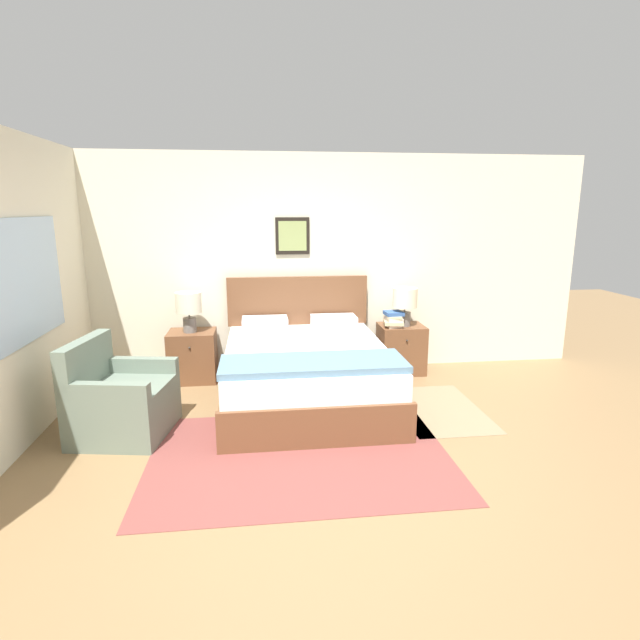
{
  "coord_description": "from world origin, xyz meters",
  "views": [
    {
      "loc": [
        -0.42,
        -3.31,
        1.96
      ],
      "look_at": [
        0.17,
        1.46,
        0.89
      ],
      "focal_mm": 28.0,
      "sensor_mm": 36.0,
      "label": 1
    }
  ],
  "objects_px": {
    "armchair": "(120,402)",
    "table_lamp_by_door": "(405,301)",
    "nightstand_by_door": "(401,349)",
    "bed": "(306,372)",
    "nightstand_near_window": "(193,356)",
    "table_lamp_near_window": "(189,306)"
  },
  "relations": [
    {
      "from": "nightstand_by_door",
      "to": "armchair",
      "type": "bearing_deg",
      "value": -154.98
    },
    {
      "from": "bed",
      "to": "table_lamp_near_window",
      "type": "distance_m",
      "value": 1.58
    },
    {
      "from": "table_lamp_near_window",
      "to": "table_lamp_by_door",
      "type": "xyz_separation_m",
      "value": [
        2.51,
        0.0,
        0.0
      ]
    },
    {
      "from": "nightstand_near_window",
      "to": "table_lamp_by_door",
      "type": "xyz_separation_m",
      "value": [
        2.5,
        -0.03,
        0.6
      ]
    },
    {
      "from": "nightstand_near_window",
      "to": "table_lamp_near_window",
      "type": "xyz_separation_m",
      "value": [
        -0.01,
        -0.03,
        0.6
      ]
    },
    {
      "from": "table_lamp_near_window",
      "to": "table_lamp_by_door",
      "type": "relative_size",
      "value": 1.0
    },
    {
      "from": "bed",
      "to": "armchair",
      "type": "xyz_separation_m",
      "value": [
        -1.7,
        -0.55,
        -0.03
      ]
    },
    {
      "from": "bed",
      "to": "nightstand_by_door",
      "type": "relative_size",
      "value": 3.6
    },
    {
      "from": "nightstand_near_window",
      "to": "nightstand_by_door",
      "type": "xyz_separation_m",
      "value": [
        2.48,
        0.0,
        0.0
      ]
    },
    {
      "from": "nightstand_near_window",
      "to": "nightstand_by_door",
      "type": "height_order",
      "value": "same"
    },
    {
      "from": "armchair",
      "to": "table_lamp_near_window",
      "type": "height_order",
      "value": "table_lamp_near_window"
    },
    {
      "from": "nightstand_near_window",
      "to": "table_lamp_near_window",
      "type": "relative_size",
      "value": 1.28
    },
    {
      "from": "bed",
      "to": "armchair",
      "type": "bearing_deg",
      "value": -161.93
    },
    {
      "from": "armchair",
      "to": "table_lamp_near_window",
      "type": "bearing_deg",
      "value": 171.21
    },
    {
      "from": "armchair",
      "to": "nightstand_by_door",
      "type": "distance_m",
      "value": 3.25
    },
    {
      "from": "table_lamp_by_door",
      "to": "armchair",
      "type": "bearing_deg",
      "value": -155.57
    },
    {
      "from": "nightstand_near_window",
      "to": "nightstand_by_door",
      "type": "distance_m",
      "value": 2.48
    },
    {
      "from": "armchair",
      "to": "table_lamp_by_door",
      "type": "xyz_separation_m",
      "value": [
        2.96,
        1.34,
        0.59
      ]
    },
    {
      "from": "nightstand_by_door",
      "to": "nightstand_near_window",
      "type": "bearing_deg",
      "value": 180.0
    },
    {
      "from": "armchair",
      "to": "nightstand_near_window",
      "type": "distance_m",
      "value": 1.45
    },
    {
      "from": "bed",
      "to": "table_lamp_by_door",
      "type": "height_order",
      "value": "bed"
    },
    {
      "from": "nightstand_by_door",
      "to": "table_lamp_by_door",
      "type": "distance_m",
      "value": 0.6
    }
  ]
}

